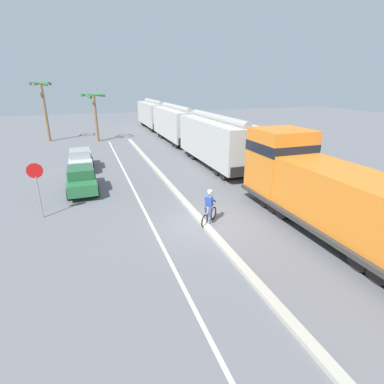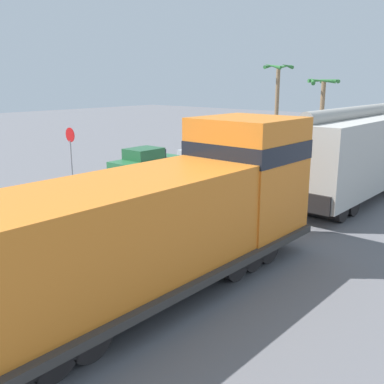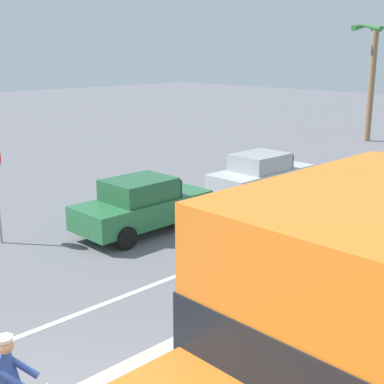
{
  "view_description": "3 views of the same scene",
  "coord_description": "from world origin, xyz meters",
  "views": [
    {
      "loc": [
        -4.95,
        -12.3,
        6.55
      ],
      "look_at": [
        0.01,
        1.63,
        1.13
      ],
      "focal_mm": 28.0,
      "sensor_mm": 36.0,
      "label": 1
    },
    {
      "loc": [
        12.69,
        -9.93,
        5.28
      ],
      "look_at": [
        3.42,
        0.69,
        1.75
      ],
      "focal_mm": 42.0,
      "sensor_mm": 36.0,
      "label": 2
    },
    {
      "loc": [
        6.34,
        -2.46,
        5.22
      ],
      "look_at": [
        -5.32,
        8.82,
        0.9
      ],
      "focal_mm": 50.0,
      "sensor_mm": 36.0,
      "label": 3
    }
  ],
  "objects": [
    {
      "name": "locomotive",
      "position": [
        5.09,
        -2.22,
        1.8
      ],
      "size": [
        3.1,
        11.61,
        4.2
      ],
      "color": "orange",
      "rests_on": "ground"
    },
    {
      "name": "stop_sign",
      "position": [
        -7.48,
        3.51,
        2.02
      ],
      "size": [
        0.76,
        0.08,
        2.88
      ],
      "color": "gray",
      "rests_on": "ground"
    },
    {
      "name": "cyclist",
      "position": [
        0.31,
        0.0,
        0.82
      ],
      "size": [
        1.29,
        1.21,
        1.71
      ],
      "color": "black",
      "rests_on": "ground"
    },
    {
      "name": "parked_car_green",
      "position": [
        -5.5,
        6.97,
        0.82
      ],
      "size": [
        1.89,
        4.23,
        1.62
      ],
      "color": "#286B3D",
      "rests_on": "ground"
    },
    {
      "name": "parked_car_silver",
      "position": [
        -5.51,
        12.54,
        0.82
      ],
      "size": [
        1.86,
        4.21,
        1.62
      ],
      "color": "#B7BABF",
      "rests_on": "ground"
    },
    {
      "name": "lane_stripe",
      "position": [
        -2.4,
        6.0,
        0.0
      ],
      "size": [
        0.14,
        36.0,
        0.01
      ],
      "primitive_type": "cube",
      "color": "silver",
      "rests_on": "ground"
    },
    {
      "name": "palm_tree_near",
      "position": [
        -8.99,
        26.8,
        4.75
      ],
      "size": [
        2.14,
        2.32,
        6.82
      ],
      "color": "#846647",
      "rests_on": "ground"
    },
    {
      "name": "ground_plane",
      "position": [
        0.0,
        0.0,
        0.0
      ],
      "size": [
        120.0,
        120.0,
        0.0
      ],
      "primitive_type": "plane",
      "color": "slate"
    },
    {
      "name": "palm_tree_far",
      "position": [
        -3.6,
        24.77,
        4.12
      ],
      "size": [
        2.65,
        2.7,
        5.6
      ],
      "color": "#846647",
      "rests_on": "ground"
    },
    {
      "name": "median_curb",
      "position": [
        0.0,
        6.0,
        0.08
      ],
      "size": [
        0.36,
        36.0,
        0.16
      ],
      "primitive_type": "cube",
      "color": "#B2AD9E",
      "rests_on": "ground"
    },
    {
      "name": "hopper_car_lead",
      "position": [
        5.09,
        9.93,
        2.08
      ],
      "size": [
        2.9,
        10.6,
        4.18
      ],
      "color": "#BAB7B0",
      "rests_on": "ground"
    }
  ]
}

